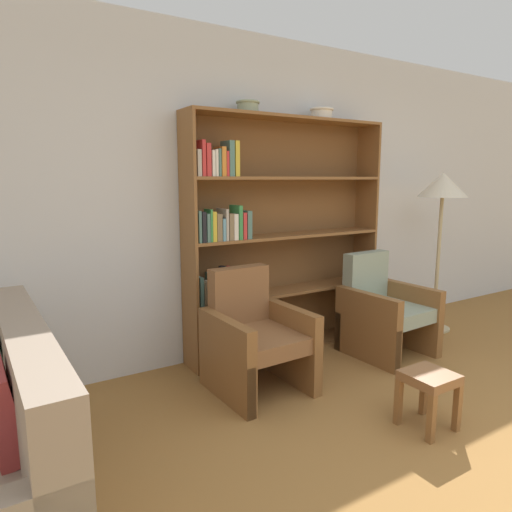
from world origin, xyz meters
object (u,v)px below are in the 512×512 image
bowl_cream (248,106)px  bowl_olive (321,113)px  armchair_cushioned (384,310)px  floor_lamp (443,192)px  armchair_leather (255,338)px  bookshelf (269,244)px  footstool (429,385)px

bowl_cream → bowl_olive: size_ratio=0.91×
armchair_cushioned → floor_lamp: floor_lamp is taller
armchair_leather → armchair_cushioned: size_ratio=1.00×
floor_lamp → bookshelf: bearing=167.5°
bowl_cream → armchair_cushioned: (1.09, -0.54, -1.74)m
armchair_cushioned → footstool: armchair_cushioned is taller
armchair_cushioned → footstool: 1.29m
bowl_cream → floor_lamp: (2.02, -0.38, -0.71)m
bookshelf → bowl_cream: size_ratio=10.60×
armchair_cushioned → footstool: size_ratio=2.44×
bowl_cream → armchair_cushioned: bowl_cream is taller
bowl_cream → bookshelf: bearing=5.1°
bowl_cream → footstool: (0.35, -1.59, -1.84)m
bowl_cream → footstool: bearing=-77.5°
bowl_olive → armchair_leather: bearing=-152.3°
bowl_cream → armchair_cushioned: size_ratio=0.22×
bookshelf → armchair_cushioned: bearing=-33.1°
bowl_olive → armchair_leather: (-1.03, -0.54, -1.74)m
bookshelf → armchair_leather: 0.95m
bowl_cream → bowl_olive: bearing=0.0°
armchair_cushioned → bookshelf: bearing=-36.0°
footstool → armchair_leather: bearing=120.5°
bowl_cream → floor_lamp: size_ratio=0.12×
bookshelf → bowl_olive: 1.27m
bowl_olive → floor_lamp: 1.49m
armchair_leather → footstool: size_ratio=2.44×
bookshelf → footstool: bookshelf is taller
armchair_cushioned → footstool: bearing=52.1°
bookshelf → armchair_cushioned: size_ratio=2.34×
floor_lamp → footstool: 2.36m
bookshelf → bowl_cream: (-0.22, -0.02, 1.14)m
floor_lamp → bowl_cream: bearing=169.4°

